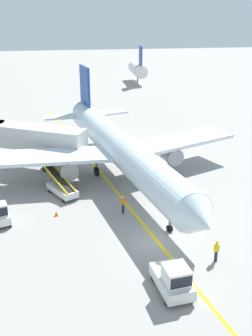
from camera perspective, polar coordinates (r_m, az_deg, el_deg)
name	(u,v)px	position (r m, az deg, el deg)	size (l,w,h in m)	color
ground_plane	(156,242)	(32.48, 4.29, -10.33)	(300.00, 300.00, 0.00)	gray
taxi_line_yellow	(134,213)	(36.54, 1.10, -6.32)	(0.30, 80.00, 0.01)	yellow
airliner	(120,148)	(42.55, -0.87, 2.90)	(28.00, 35.10, 10.10)	silver
jet_bridge	(24,137)	(47.22, -14.21, 4.32)	(12.52, 8.30, 4.85)	beige
pushback_tug	(173,279)	(27.03, 6.70, -15.36)	(2.34, 3.81, 2.20)	silver
baggage_tug_near_wing	(1,215)	(35.86, -17.27, -6.31)	(1.94, 2.67, 2.10)	silver
belt_loader_forward_hold	(62,188)	(39.97, -9.07, -2.77)	(3.52, 4.98, 2.59)	silver
ground_crew_marshaller	(216,250)	(30.42, 12.65, -11.28)	(0.36, 0.24, 1.70)	#26262D
ground_crew_wing_walker	(123,204)	(36.09, -0.43, -5.07)	(0.36, 0.24, 1.70)	#26262D
safety_cone_nose_left	(161,196)	(39.27, 4.96, -3.93)	(0.36, 0.36, 0.44)	orange
safety_cone_nose_right	(56,214)	(36.45, -9.81, -6.36)	(0.36, 0.36, 0.44)	orange
distant_aircraft_far_left	(138,69)	(99.43, 1.68, 13.81)	(3.00, 10.10, 8.80)	silver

